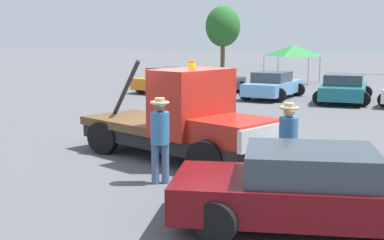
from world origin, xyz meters
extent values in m
plane|color=#545459|center=(0.00, 0.00, 0.00)|extent=(160.00, 160.00, 0.00)
cube|color=black|center=(0.00, 0.00, 0.53)|extent=(5.82, 3.27, 0.35)
cube|color=#B22319|center=(1.91, -0.57, 0.98)|extent=(1.96, 2.04, 0.55)
cube|color=silver|center=(2.71, -0.80, 0.95)|extent=(0.62, 1.73, 0.50)
cube|color=#B22319|center=(0.58, -0.17, 1.53)|extent=(1.73, 2.23, 1.65)
cube|color=brown|center=(-1.33, 0.40, 0.81)|extent=(3.22, 2.67, 0.22)
cylinder|color=black|center=(-1.85, 0.55, 1.70)|extent=(1.17, 0.45, 1.63)
cylinder|color=orange|center=(0.58, -0.17, 2.45)|extent=(0.18, 0.18, 0.20)
cylinder|color=black|center=(2.11, 0.35, 0.44)|extent=(0.88, 0.26, 0.88)
cylinder|color=black|center=(1.57, -1.44, 0.44)|extent=(0.88, 0.26, 0.88)
cylinder|color=black|center=(-1.46, 1.41, 0.44)|extent=(0.88, 0.26, 0.88)
cylinder|color=black|center=(-1.99, -0.38, 0.44)|extent=(0.88, 0.26, 0.88)
cube|color=#5B0A0F|center=(4.65, -3.27, 0.54)|extent=(5.39, 3.46, 0.60)
cube|color=#333D47|center=(4.41, -3.35, 1.09)|extent=(2.55, 2.31, 0.50)
cylinder|color=black|center=(2.73, -2.93, 0.34)|extent=(0.68, 0.22, 0.68)
cylinder|color=black|center=(3.33, -4.69, 0.34)|extent=(0.68, 0.22, 0.68)
cylinder|color=#847051|center=(3.53, -1.37, 0.43)|extent=(0.16, 0.16, 0.85)
cylinder|color=#847051|center=(3.33, -1.43, 0.43)|extent=(0.16, 0.16, 0.85)
cylinder|color=teal|center=(3.43, -1.40, 1.19)|extent=(0.39, 0.39, 0.67)
sphere|color=tan|center=(3.43, -1.40, 1.64)|extent=(0.23, 0.23, 0.23)
torus|color=tan|center=(3.43, -1.40, 1.72)|extent=(0.40, 0.40, 0.06)
cylinder|color=tan|center=(3.43, -1.40, 1.77)|extent=(0.21, 0.21, 0.10)
cylinder|color=#475B84|center=(0.76, -2.26, 0.44)|extent=(0.16, 0.16, 0.87)
cylinder|color=#475B84|center=(0.94, -2.12, 0.44)|extent=(0.16, 0.16, 0.87)
cylinder|color=teal|center=(0.85, -2.19, 1.22)|extent=(0.40, 0.40, 0.69)
sphere|color=brown|center=(0.85, -2.19, 1.68)|extent=(0.24, 0.24, 0.24)
torus|color=tan|center=(0.85, -2.19, 1.76)|extent=(0.41, 0.41, 0.06)
cylinder|color=tan|center=(0.85, -2.19, 1.81)|extent=(0.21, 0.21, 0.11)
cube|color=orange|center=(-8.16, 14.33, 0.54)|extent=(2.48, 5.06, 0.60)
cube|color=#333D47|center=(-8.19, 14.09, 1.09)|extent=(1.86, 2.24, 0.50)
cylinder|color=black|center=(-8.77, 16.09, 0.34)|extent=(0.68, 0.22, 0.68)
cylinder|color=black|center=(-7.07, 15.84, 0.34)|extent=(0.68, 0.22, 0.68)
cylinder|color=black|center=(-9.24, 12.83, 0.34)|extent=(0.68, 0.22, 0.68)
cylinder|color=black|center=(-7.55, 12.58, 0.34)|extent=(0.68, 0.22, 0.68)
cube|color=#2D2D33|center=(-5.07, 13.56, 0.54)|extent=(1.94, 4.75, 0.60)
cube|color=#333D47|center=(-5.07, 13.33, 1.09)|extent=(1.63, 2.03, 0.50)
cylinder|color=black|center=(-5.97, 15.12, 0.34)|extent=(0.68, 0.22, 0.68)
cylinder|color=black|center=(-4.30, 15.18, 0.34)|extent=(0.68, 0.22, 0.68)
cylinder|color=black|center=(-5.85, 11.94, 0.34)|extent=(0.68, 0.22, 0.68)
cylinder|color=black|center=(-4.18, 12.00, 0.34)|extent=(0.68, 0.22, 0.68)
cube|color=#669ED1|center=(-1.95, 13.73, 0.54)|extent=(1.89, 4.34, 0.60)
cube|color=#333D47|center=(-1.96, 13.52, 1.09)|extent=(1.61, 1.85, 0.50)
cylinder|color=black|center=(-2.75, 15.21, 0.34)|extent=(0.68, 0.22, 0.68)
cylinder|color=black|center=(-1.07, 15.16, 0.34)|extent=(0.68, 0.22, 0.68)
cylinder|color=black|center=(-2.84, 12.30, 0.34)|extent=(0.68, 0.22, 0.68)
cylinder|color=black|center=(-1.16, 12.25, 0.34)|extent=(0.68, 0.22, 0.68)
cube|color=#196670|center=(1.52, 13.74, 0.54)|extent=(2.47, 4.52, 0.60)
cube|color=#333D47|center=(1.55, 13.52, 1.09)|extent=(1.92, 2.01, 0.50)
cylinder|color=black|center=(0.42, 15.07, 0.34)|extent=(0.68, 0.22, 0.68)
cylinder|color=black|center=(2.24, 15.31, 0.34)|extent=(0.68, 0.22, 0.68)
cylinder|color=black|center=(0.80, 12.16, 0.34)|extent=(0.68, 0.22, 0.68)
cylinder|color=black|center=(2.62, 12.40, 0.34)|extent=(0.68, 0.22, 0.68)
cylinder|color=#9E9EA3|center=(-4.90, 20.63, 0.89)|extent=(0.07, 0.07, 1.78)
cylinder|color=#9E9EA3|center=(-2.02, 20.63, 0.89)|extent=(0.07, 0.07, 1.78)
cylinder|color=#9E9EA3|center=(-4.90, 23.51, 0.89)|extent=(0.07, 0.07, 1.78)
cylinder|color=#9E9EA3|center=(-2.02, 23.51, 0.89)|extent=(0.07, 0.07, 1.78)
pyramid|color=#287F38|center=(-3.46, 22.07, 2.12)|extent=(2.88, 2.88, 0.69)
cylinder|color=brown|center=(-13.63, 33.89, 1.00)|extent=(0.40, 0.40, 2.01)
ellipsoid|color=#235B23|center=(-13.63, 33.89, 3.87)|extent=(3.21, 3.21, 3.73)
camera|label=1|loc=(6.56, -11.84, 3.20)|focal=50.00mm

